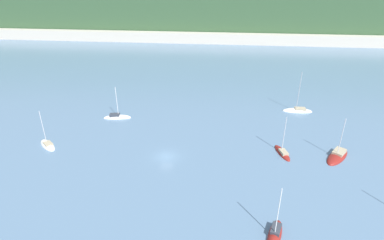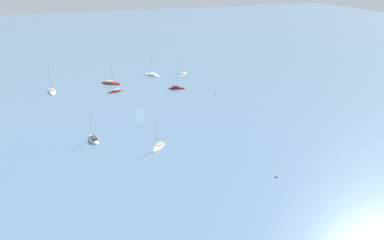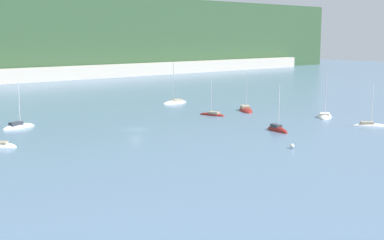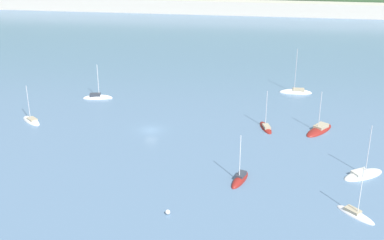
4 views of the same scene
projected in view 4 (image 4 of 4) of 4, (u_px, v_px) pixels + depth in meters
ground_plane at (151, 130)px, 115.00m from camera, size 600.00×600.00×0.00m
shore_town_strip at (205, 7)px, 222.50m from camera, size 398.45×6.00×5.62m
sailboat_0 at (31, 121)px, 119.29m from camera, size 6.37×5.89×9.29m
sailboat_1 at (363, 175)px, 96.68m from camera, size 8.72×7.03×10.71m
sailboat_2 at (266, 128)px, 115.94m from camera, size 3.61×6.90×9.04m
sailboat_3 at (296, 92)px, 136.19m from camera, size 8.19×2.60×12.43m
sailboat_4 at (98, 98)px, 132.55m from camera, size 7.48×3.14×9.67m
sailboat_5 at (355, 214)px, 84.96m from camera, size 6.39×6.35×9.47m
sailboat_6 at (319, 130)px, 114.65m from camera, size 7.62×8.89×9.94m
sailboat_7 at (240, 180)px, 95.11m from camera, size 3.93×6.96×9.91m
mooring_buoy_0 at (168, 212)px, 85.08m from camera, size 0.79×0.79×0.79m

